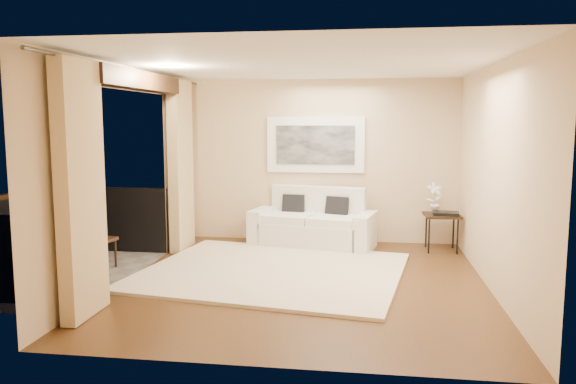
% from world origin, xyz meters
% --- Properties ---
extents(floor, '(5.00, 5.00, 0.00)m').
position_xyz_m(floor, '(0.00, 0.00, 0.00)').
color(floor, '#513317').
rests_on(floor, ground).
extents(room_shell, '(5.00, 6.40, 5.00)m').
position_xyz_m(room_shell, '(-2.13, 0.00, 2.52)').
color(room_shell, white).
rests_on(room_shell, ground).
extents(balcony, '(1.81, 2.60, 1.17)m').
position_xyz_m(balcony, '(-3.31, 0.00, 0.18)').
color(balcony, '#605B56').
rests_on(balcony, ground).
extents(curtains, '(0.16, 4.80, 2.64)m').
position_xyz_m(curtains, '(-2.11, 0.00, 1.34)').
color(curtains, '#D2B581').
rests_on(curtains, ground).
extents(artwork, '(1.62, 0.07, 0.92)m').
position_xyz_m(artwork, '(-0.09, 2.46, 1.62)').
color(artwork, white).
rests_on(artwork, room_shell).
extents(rug, '(3.74, 3.38, 0.04)m').
position_xyz_m(rug, '(-0.46, 0.36, 0.02)').
color(rug, beige).
rests_on(rug, floor).
extents(sofa, '(2.09, 1.23, 0.94)m').
position_xyz_m(sofa, '(-0.08, 2.09, 0.33)').
color(sofa, white).
rests_on(sofa, floor).
extents(side_table, '(0.57, 0.57, 0.58)m').
position_xyz_m(side_table, '(1.93, 2.00, 0.52)').
color(side_table, black).
rests_on(side_table, floor).
extents(tray, '(0.41, 0.32, 0.05)m').
position_xyz_m(tray, '(1.98, 1.93, 0.60)').
color(tray, black).
rests_on(tray, side_table).
extents(orchid, '(0.30, 0.25, 0.49)m').
position_xyz_m(orchid, '(1.82, 2.11, 0.82)').
color(orchid, white).
rests_on(orchid, side_table).
extents(bistro_table, '(0.79, 0.79, 0.84)m').
position_xyz_m(bistro_table, '(-3.33, -0.00, 0.76)').
color(bistro_table, black).
rests_on(bistro_table, balcony).
extents(balcony_chair_far, '(0.45, 0.45, 0.87)m').
position_xyz_m(balcony_chair_far, '(-2.88, 0.16, 0.50)').
color(balcony_chair_far, black).
rests_on(balcony_chair_far, balcony).
extents(balcony_chair_near, '(0.49, 0.49, 0.96)m').
position_xyz_m(balcony_chair_near, '(-2.89, -0.90, 0.56)').
color(balcony_chair_near, black).
rests_on(balcony_chair_near, balcony).
extents(ice_bucket, '(0.18, 0.18, 0.20)m').
position_xyz_m(ice_bucket, '(-3.50, 0.06, 0.94)').
color(ice_bucket, silver).
rests_on(ice_bucket, bistro_table).
extents(candle, '(0.06, 0.06, 0.07)m').
position_xyz_m(candle, '(-3.31, 0.10, 0.88)').
color(candle, '#F63915').
rests_on(candle, bistro_table).
extents(vase, '(0.04, 0.04, 0.18)m').
position_xyz_m(vase, '(-3.36, -0.17, 0.93)').
color(vase, silver).
rests_on(vase, bistro_table).
extents(glass_a, '(0.06, 0.06, 0.12)m').
position_xyz_m(glass_a, '(-3.23, -0.11, 0.90)').
color(glass_a, silver).
rests_on(glass_a, bistro_table).
extents(glass_b, '(0.06, 0.06, 0.12)m').
position_xyz_m(glass_b, '(-3.12, -0.01, 0.90)').
color(glass_b, white).
rests_on(glass_b, bistro_table).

